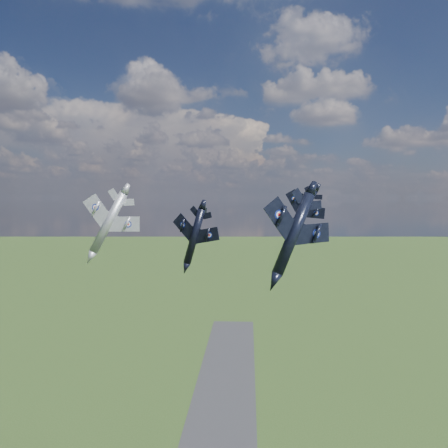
# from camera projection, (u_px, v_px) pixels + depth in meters

# --- Properties ---
(jet_lead_navy) EXTENTS (13.62, 15.45, 5.28)m
(jet_lead_navy) POSITION_uv_depth(u_px,v_px,m) (194.00, 236.00, 70.65)
(jet_lead_navy) COLOR black
(jet_right_navy) EXTENTS (15.52, 17.39, 6.98)m
(jet_right_navy) POSITION_uv_depth(u_px,v_px,m) (294.00, 234.00, 52.31)
(jet_right_navy) COLOR black
(jet_high_navy) EXTENTS (12.38, 15.55, 7.84)m
(jet_high_navy) POSITION_uv_depth(u_px,v_px,m) (302.00, 211.00, 93.02)
(jet_high_navy) COLOR black
(jet_left_silver) EXTENTS (13.17, 16.97, 8.22)m
(jet_left_silver) POSITION_uv_depth(u_px,v_px,m) (108.00, 223.00, 76.15)
(jet_left_silver) COLOR #999AA2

